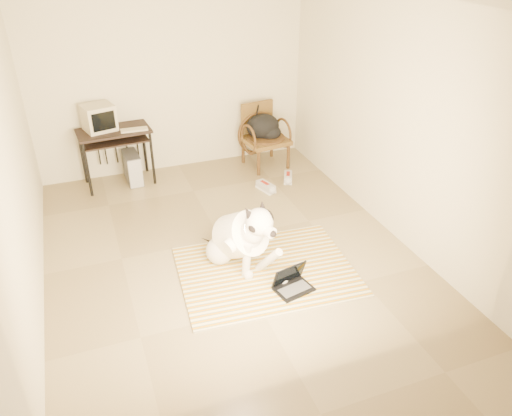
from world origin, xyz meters
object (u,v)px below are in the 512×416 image
laptop (292,283)px  pc_tower (133,168)px  computer_desk (114,138)px  rattan_chair (264,136)px  crt_monitor (99,118)px  backpack (264,127)px  dog (241,237)px

laptop → pc_tower: (-1.14, 3.09, 0.14)m
computer_desk → rattan_chair: bearing=-2.8°
crt_monitor → rattan_chair: crt_monitor is taller
crt_monitor → computer_desk: bearing=-25.0°
backpack → laptop: bearing=-106.1°
crt_monitor → rattan_chair: (2.35, -0.18, -0.52)m
dog → backpack: 2.70m
computer_desk → crt_monitor: (-0.16, 0.08, 0.29)m
crt_monitor → backpack: (2.36, -0.19, -0.39)m
pc_tower → rattan_chair: rattan_chair is taller
rattan_chair → laptop: bearing=-106.0°
pc_tower → backpack: (2.01, -0.10, 0.39)m
backpack → dog: bearing=-116.8°
pc_tower → rattan_chair: bearing=-2.6°
dog → crt_monitor: size_ratio=2.38×
pc_tower → rattan_chair: (2.00, -0.09, 0.25)m
crt_monitor → backpack: size_ratio=0.94×
computer_desk → dog: bearing=-68.6°
laptop → crt_monitor: (-1.49, 3.18, 0.91)m
crt_monitor → pc_tower: 0.85m
computer_desk → backpack: 2.20m
laptop → rattan_chair: size_ratio=0.45×
dog → crt_monitor: crt_monitor is taller
laptop → rattan_chair: bearing=74.0°
rattan_chair → computer_desk: bearing=177.2°
backpack → computer_desk: bearing=177.0°
laptop → pc_tower: size_ratio=0.88×
rattan_chair → backpack: (0.00, -0.01, 0.13)m
computer_desk → backpack: size_ratio=2.00×
pc_tower → backpack: bearing=-2.9°
computer_desk → backpack: computer_desk is taller
dog → pc_tower: size_ratio=2.36×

